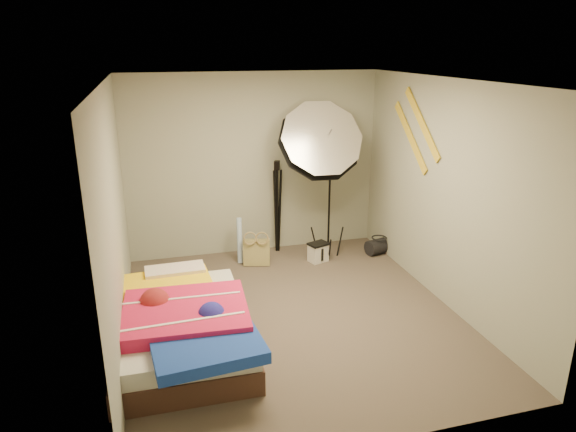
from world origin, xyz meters
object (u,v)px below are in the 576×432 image
object	(u,v)px
tote_bag	(257,252)
duffel_bag	(379,246)
camera_case	(318,253)
photo_umbrella	(319,143)
bed	(181,325)
camera_tripod	(277,200)
wrapping_roll	(240,240)

from	to	relation	value
tote_bag	duffel_bag	bearing A→B (deg)	12.38
camera_case	photo_umbrella	size ratio (longest dim) A/B	0.11
camera_case	bed	distance (m)	2.59
tote_bag	photo_umbrella	world-z (taller)	photo_umbrella
bed	camera_tripod	bearing A→B (deg)	55.59
bed	photo_umbrella	xyz separation A→B (m)	(1.95, 1.70, 1.37)
camera_case	camera_tripod	size ratio (longest dim) A/B	0.19
duffel_bag	camera_tripod	world-z (taller)	camera_tripod
duffel_bag	photo_umbrella	distance (m)	1.79
wrapping_roll	bed	xyz separation A→B (m)	(-0.92, -1.96, -0.04)
tote_bag	camera_tripod	bearing A→B (deg)	61.05
tote_bag	photo_umbrella	distance (m)	1.68
camera_case	bed	world-z (taller)	bed
wrapping_roll	duffel_bag	distance (m)	1.98
camera_case	camera_tripod	xyz separation A→B (m)	(-0.44, 0.52, 0.63)
bed	photo_umbrella	size ratio (longest dim) A/B	0.88
duffel_bag	photo_umbrella	world-z (taller)	photo_umbrella
bed	photo_umbrella	distance (m)	2.93
wrapping_roll	camera_tripod	xyz separation A→B (m)	(0.59, 0.25, 0.45)
camera_case	tote_bag	bearing A→B (deg)	153.01
wrapping_roll	photo_umbrella	xyz separation A→B (m)	(1.02, -0.27, 1.33)
tote_bag	camera_case	world-z (taller)	tote_bag
bed	camera_tripod	distance (m)	2.73
bed	camera_tripod	world-z (taller)	camera_tripod
tote_bag	bed	world-z (taller)	bed
tote_bag	bed	distance (m)	2.13
tote_bag	photo_umbrella	size ratio (longest dim) A/B	0.15
wrapping_roll	bed	bearing A→B (deg)	-115.18
tote_bag	wrapping_roll	size ratio (longest dim) A/B	0.57
duffel_bag	bed	world-z (taller)	bed
camera_tripod	duffel_bag	bearing A→B (deg)	-19.82
duffel_bag	camera_tripod	size ratio (longest dim) A/B	0.27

